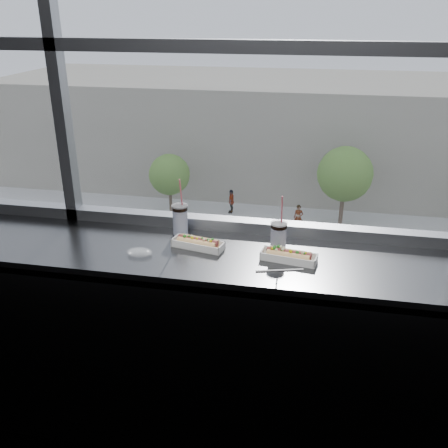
% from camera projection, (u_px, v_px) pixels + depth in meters
% --- Properties ---
extents(wall_back_lower, '(6.00, 0.00, 6.00)m').
position_uv_depth(wall_back_lower, '(253.00, 321.00, 2.79)').
color(wall_back_lower, black).
rests_on(wall_back_lower, ground).
extents(counter, '(6.00, 0.55, 0.06)m').
position_uv_depth(counter, '(248.00, 261.00, 2.33)').
color(counter, '#555657').
rests_on(counter, ground).
extents(counter_fascia, '(6.00, 0.04, 1.04)m').
position_uv_depth(counter_fascia, '(237.00, 385.00, 2.31)').
color(counter_fascia, '#555657').
rests_on(counter_fascia, ground).
extents(hotdog_tray_left, '(0.26, 0.13, 0.06)m').
position_uv_depth(hotdog_tray_left, '(198.00, 243.00, 2.39)').
color(hotdog_tray_left, white).
rests_on(hotdog_tray_left, counter).
extents(hotdog_tray_right, '(0.26, 0.12, 0.06)m').
position_uv_depth(hotdog_tray_right, '(289.00, 256.00, 2.26)').
color(hotdog_tray_right, white).
rests_on(hotdog_tray_right, counter).
extents(soda_cup_left, '(0.08, 0.08, 0.30)m').
position_uv_depth(soda_cup_left, '(180.00, 218.00, 2.50)').
color(soda_cup_left, white).
rests_on(soda_cup_left, counter).
extents(soda_cup_right, '(0.08, 0.08, 0.29)m').
position_uv_depth(soda_cup_right, '(278.00, 236.00, 2.32)').
color(soda_cup_right, white).
rests_on(soda_cup_right, counter).
extents(loose_straw, '(0.21, 0.06, 0.01)m').
position_uv_depth(loose_straw, '(280.00, 270.00, 2.18)').
color(loose_straw, white).
rests_on(loose_straw, counter).
extents(wrapper, '(0.11, 0.08, 0.03)m').
position_uv_depth(wrapper, '(140.00, 252.00, 2.32)').
color(wrapper, silver).
rests_on(wrapper, counter).
extents(plaza_ground, '(120.00, 120.00, 0.00)m').
position_uv_depth(plaza_ground, '(315.00, 160.00, 46.54)').
color(plaza_ground, '#B8B8B8').
rests_on(plaza_ground, ground).
extents(street_asphalt, '(80.00, 10.00, 0.06)m').
position_uv_depth(street_asphalt, '(302.00, 287.00, 25.39)').
color(street_asphalt, black).
rests_on(street_asphalt, plaza_ground).
extents(far_sidewalk, '(80.00, 6.00, 0.04)m').
position_uv_depth(far_sidewalk, '(308.00, 225.00, 32.59)').
color(far_sidewalk, '#B8B8B8').
rests_on(far_sidewalk, plaza_ground).
extents(far_building, '(50.00, 14.00, 8.00)m').
position_uv_depth(far_building, '(317.00, 131.00, 39.99)').
color(far_building, gray).
rests_on(far_building, plaza_ground).
extents(car_far_a, '(3.22, 6.82, 2.21)m').
position_uv_depth(car_far_a, '(130.00, 221.00, 30.40)').
color(car_far_a, black).
rests_on(car_far_a, street_asphalt).
extents(car_far_b, '(2.77, 6.00, 1.96)m').
position_uv_depth(car_far_b, '(377.00, 242.00, 27.91)').
color(car_far_b, maroon).
rests_on(car_far_b, street_asphalt).
extents(car_near_c, '(2.55, 5.68, 1.86)m').
position_uv_depth(car_near_c, '(335.00, 319.00, 21.14)').
color(car_near_c, '#AB0019').
rests_on(car_near_c, street_asphalt).
extents(pedestrian_b, '(0.88, 0.66, 1.98)m').
position_uv_depth(pedestrian_b, '(298.00, 215.00, 31.57)').
color(pedestrian_b, '#66605B').
rests_on(pedestrian_b, far_sidewalk).
extents(pedestrian_a, '(0.67, 0.89, 2.01)m').
position_uv_depth(pedestrian_a, '(231.00, 199.00, 34.16)').
color(pedestrian_a, '#66605B').
rests_on(pedestrian_a, far_sidewalk).
extents(tree_left, '(2.75, 2.75, 4.29)m').
position_uv_depth(tree_left, '(169.00, 175.00, 33.06)').
color(tree_left, '#47382B').
rests_on(tree_left, far_sidewalk).
extents(tree_center, '(3.44, 3.44, 5.38)m').
position_uv_depth(tree_center, '(345.00, 174.00, 30.79)').
color(tree_center, '#47382B').
rests_on(tree_center, far_sidewalk).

